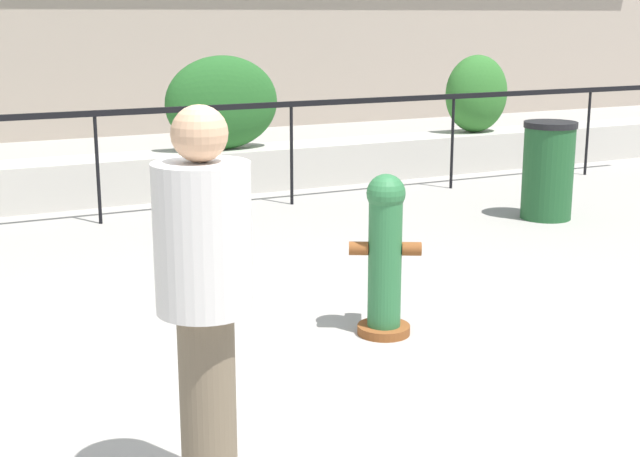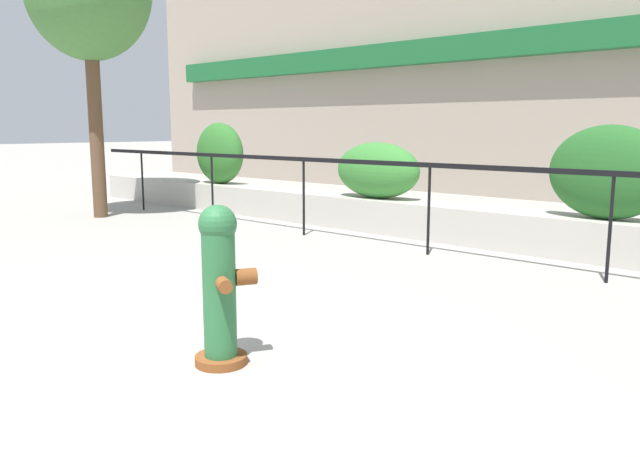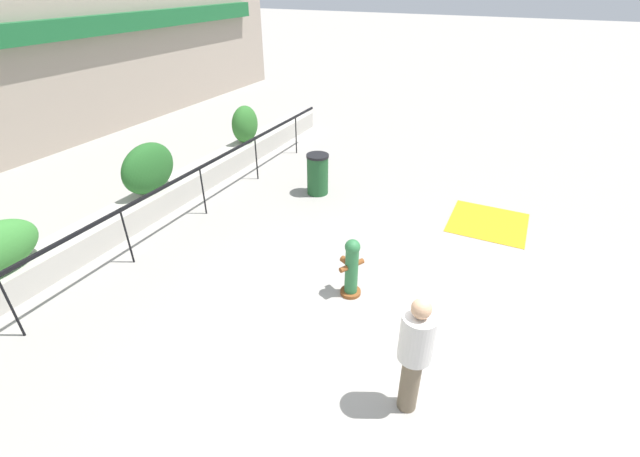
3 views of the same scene
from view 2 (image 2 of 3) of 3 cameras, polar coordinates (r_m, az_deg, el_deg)
name	(u,v)px [view 2 (image 2 of 3)]	position (r m, az deg, el deg)	size (l,w,h in m)	color
ground_plane	(35,362)	(4.74, -24.61, -11.05)	(120.00, 120.00, 0.00)	#9E9991
building_facade	(627,5)	(14.49, 26.26, 17.87)	(30.00, 1.36, 8.00)	gray
planter_wall_low	(471,225)	(8.83, 13.68, 0.32)	(18.00, 0.70, 0.50)	#B7B2A8
fence_railing_segment	(430,173)	(7.80, 10.01, 4.98)	(15.00, 0.05, 1.15)	black
hedge_bush_0	(220,153)	(12.29, -9.17, 6.81)	(1.22, 0.60, 1.17)	#2D6B28
hedge_bush_1	(377,170)	(9.63, 5.26, 5.32)	(1.49, 0.66, 0.86)	#387F33
hedge_bush_2	(608,172)	(8.07, 24.87, 4.67)	(1.40, 0.57, 1.11)	#235B23
fire_hydrant	(220,284)	(4.19, -9.14, -5.03)	(0.48, 0.49, 1.08)	brown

